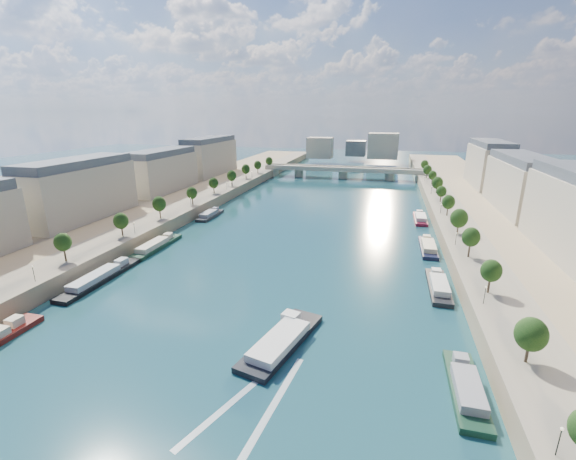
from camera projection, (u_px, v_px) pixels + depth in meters
The scene contains 17 objects.
ground at pixel (302, 234), 149.03m from camera, with size 700.00×700.00×0.00m, color #0D333B.
quay_left at pixel (139, 215), 165.42m from camera, with size 44.00×520.00×5.00m, color #9E8460.
quay_right at pixel (509, 243), 131.15m from camera, with size 44.00×520.00×5.00m, color #9E8460.
pave_left at pixel (170, 212), 161.10m from camera, with size 14.00×520.00×0.10m, color gray.
pave_right at pixel (462, 232), 133.97m from camera, with size 14.00×520.00×0.10m, color gray.
trees_left at pixel (175, 199), 160.87m from camera, with size 4.80×268.80×8.26m.
trees_right at pixel (454, 210), 142.09m from camera, with size 4.80×268.80×8.26m.
lamps_left at pixel (166, 212), 149.97m from camera, with size 0.36×200.36×4.28m.
lamps_right at pixel (448, 220), 138.86m from camera, with size 0.36×200.36×4.28m.
buildings_left at pixel (127, 178), 175.50m from camera, with size 16.00×226.00×23.20m.
buildings_right at pixel (547, 197), 135.04m from camera, with size 16.00×226.00×23.20m.
skyline at pixel (358, 147), 347.04m from camera, with size 79.00×42.00×22.00m.
bridge at pixel (343, 171), 271.31m from camera, with size 112.00×12.00×8.15m.
tour_barge at pixel (282, 341), 77.95m from camera, with size 12.91×25.77×3.57m.
wake at pixel (255, 402), 62.77m from camera, with size 13.84×25.95×0.04m.
moored_barges_left at pixel (92, 283), 104.45m from camera, with size 5.00×158.34×3.60m.
moored_barges_right at pixel (441, 294), 97.80m from camera, with size 5.00×165.24×3.60m.
Camera 1 is at (29.91, -38.87, 45.41)m, focal length 24.00 mm.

